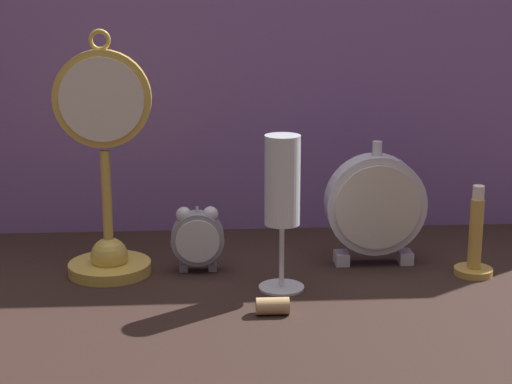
% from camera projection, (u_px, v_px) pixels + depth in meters
% --- Properties ---
extents(ground_plane, '(4.00, 4.00, 0.00)m').
position_uv_depth(ground_plane, '(260.00, 299.00, 1.13)').
color(ground_plane, black).
extents(fabric_backdrop_drape, '(1.42, 0.01, 0.56)m').
position_uv_depth(fabric_backdrop_drape, '(246.00, 62.00, 1.38)').
color(fabric_backdrop_drape, '#8460A8').
rests_on(fabric_backdrop_drape, ground_plane).
extents(pocket_watch_on_stand, '(0.13, 0.12, 0.35)m').
position_uv_depth(pocket_watch_on_stand, '(106.00, 183.00, 1.19)').
color(pocket_watch_on_stand, gold).
rests_on(pocket_watch_on_stand, ground_plane).
extents(alarm_clock_twin_bell, '(0.08, 0.03, 0.10)m').
position_uv_depth(alarm_clock_twin_bell, '(198.00, 236.00, 1.22)').
color(alarm_clock_twin_bell, gray).
rests_on(alarm_clock_twin_bell, ground_plane).
extents(mantel_clock_silver, '(0.15, 0.04, 0.18)m').
position_uv_depth(mantel_clock_silver, '(375.00, 205.00, 1.25)').
color(mantel_clock_silver, silver).
rests_on(mantel_clock_silver, ground_plane).
extents(champagne_flute, '(0.06, 0.06, 0.21)m').
position_uv_depth(champagne_flute, '(282.00, 192.00, 1.14)').
color(champagne_flute, silver).
rests_on(champagne_flute, ground_plane).
extents(brass_candlestick, '(0.05, 0.05, 0.13)m').
position_uv_depth(brass_candlestick, '(475.00, 247.00, 1.21)').
color(brass_candlestick, gold).
rests_on(brass_candlestick, ground_plane).
extents(wine_cork, '(0.04, 0.02, 0.02)m').
position_uv_depth(wine_cork, '(273.00, 306.00, 1.08)').
color(wine_cork, tan).
rests_on(wine_cork, ground_plane).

